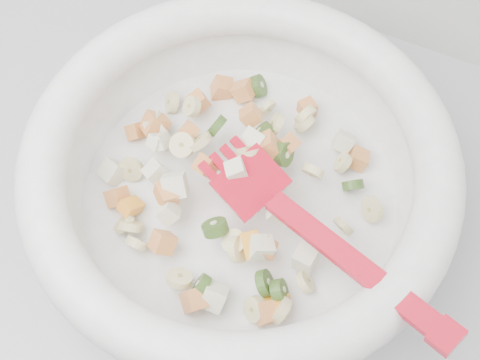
% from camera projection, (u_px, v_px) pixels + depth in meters
% --- Properties ---
extents(counter, '(2.00, 0.60, 0.90)m').
position_uv_depth(counter, '(312.00, 342.00, 1.02)').
color(counter, gray).
rests_on(counter, ground).
extents(mixing_bowl, '(0.44, 0.42, 0.12)m').
position_uv_depth(mixing_bowl, '(240.00, 173.00, 0.59)').
color(mixing_bowl, white).
rests_on(mixing_bowl, counter).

